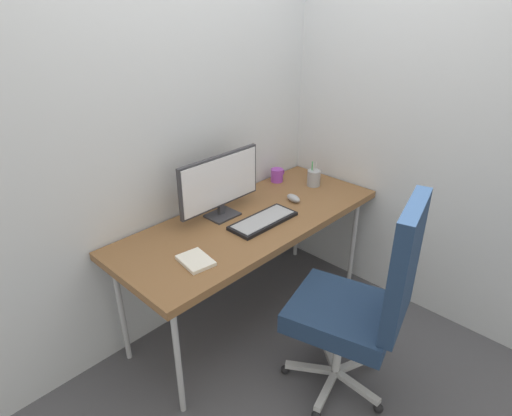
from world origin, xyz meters
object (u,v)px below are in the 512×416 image
Objects in this scene: office_chair at (364,300)px; notebook at (196,261)px; monitor at (220,183)px; mouse at (293,198)px; keyboard at (263,221)px; coffee_mug at (277,175)px; pen_holder at (314,178)px.

office_chair is 6.41× the size of notebook.
office_chair is at bearing -86.82° from monitor.
notebook is (-0.86, -0.09, -0.01)m from mouse.
office_chair reaches higher than monitor.
coffee_mug is at bearing 33.87° from keyboard.
pen_holder is 0.26m from coffee_mug.
monitor is (-0.05, 0.95, 0.34)m from office_chair.
coffee_mug is (1.03, 0.38, 0.04)m from notebook.
notebook is at bearing -164.12° from mouse.
monitor reaches higher than coffee_mug.
notebook is at bearing -146.63° from monitor.
monitor is at bearing 93.18° from office_chair.
notebook is (-0.53, -0.04, -0.00)m from keyboard.
monitor is 0.64m from coffee_mug.
pen_holder is (0.68, 0.83, 0.19)m from office_chair.
mouse reaches higher than keyboard.
office_chair is at bearing -107.13° from mouse.
office_chair is 2.00× the size of monitor.
office_chair reaches higher than notebook.
office_chair is 9.57× the size of coffee_mug.
pen_holder is at bearing 21.68° from mouse.
keyboard is at bearing -169.83° from pen_holder.
office_chair is 1.01m from monitor.
keyboard reaches higher than notebook.
pen_holder is 1.41× the size of coffee_mug.
keyboard is (0.11, -0.24, -0.20)m from monitor.
mouse is 0.33m from coffee_mug.
monitor is 0.76m from pen_holder.
mouse is at bearing -120.65° from coffee_mug.
monitor is at bearing 114.80° from keyboard.
mouse is 0.87m from notebook.
pen_holder is (0.62, 0.11, 0.04)m from keyboard.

